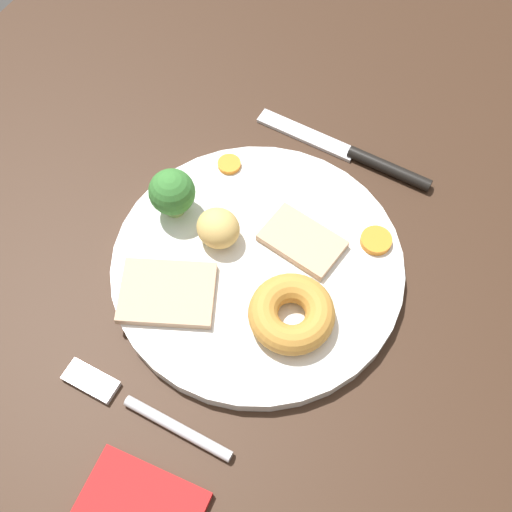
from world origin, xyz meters
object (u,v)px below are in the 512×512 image
Objects in this scene: meat_slice_under at (302,241)px; roast_potato_left at (218,228)px; broccoli_floret at (175,189)px; meat_slice_main at (167,293)px; knife at (358,156)px; carrot_coin_front at (229,164)px; fork at (141,408)px; carrot_coin_back at (376,241)px; yorkshire_pudding at (292,314)px; dinner_plate at (256,265)px.

meat_slice_under is 7.50cm from roast_potato_left.
broccoli_floret reaches higher than meat_slice_under.
meat_slice_main is 0.43× the size of knife.
carrot_coin_front is 0.12× the size of knife.
carrot_coin_back is at bearing -115.42° from fork.
yorkshire_pudding is at bearing 98.08° from knife.
roast_potato_left is at bearing -102.23° from broccoli_floret.
meat_slice_main is 12.66cm from meat_slice_under.
dinner_plate is at bearing -99.74° from broccoli_floret.
knife is (8.72, 5.68, -1.26)cm from carrot_coin_back.
meat_slice_under is at bearing -79.97° from broccoli_floret.
yorkshire_pudding is at bearing -131.58° from carrot_coin_front.
meat_slice_main and meat_slice_under have the same top height.
meat_slice_main reaches higher than fork.
dinner_plate is at bearing -37.14° from meat_slice_main.
meat_slice_main reaches higher than carrot_coin_front.
broccoli_floret reaches higher than yorkshire_pudding.
broccoli_floret is (8.07, 4.16, 2.31)cm from meat_slice_main.
knife is at bearing -18.77° from meat_slice_main.
knife is at bearing -99.36° from fork.
dinner_plate is 11.68× the size of carrot_coin_front.
fork is at bearing -171.50° from roast_potato_left.
yorkshire_pudding is 3.26× the size of carrot_coin_front.
roast_potato_left is 16.79cm from knife.
meat_slice_under is 0.46× the size of fork.
broccoli_floret is at bearing 50.45° from knife.
broccoli_floret is at bearing -68.12° from fork.
carrot_coin_front is 6.95cm from broccoli_floret.
meat_slice_under is at bearing -112.72° from carrot_coin_front.
meat_slice_under is 1.42× the size of broccoli_floret.
roast_potato_left reaches higher than meat_slice_main.
dinner_plate is 8.24cm from meat_slice_main.
yorkshire_pudding is 0.47× the size of fork.
meat_slice_under is 12.10cm from knife.
roast_potato_left is (0.47, 4.05, 2.37)cm from dinner_plate.
meat_slice_main is 3.62× the size of carrot_coin_front.
carrot_coin_front is at bearing 48.42° from yorkshire_pudding.
meat_slice_under is 10.83cm from carrot_coin_front.
roast_potato_left is at bearing -7.20° from meat_slice_main.
carrot_coin_front is (14.33, 2.43, -0.18)cm from meat_slice_main.
yorkshire_pudding is 10.08cm from roast_potato_left.
roast_potato_left is 0.26× the size of fork.
roast_potato_left is at bearing -155.77° from carrot_coin_front.
meat_slice_main is 2.03× the size of roast_potato_left.
meat_slice_main is 9.37cm from broccoli_floret.
meat_slice_under is 12.13cm from broccoli_floret.
roast_potato_left reaches higher than knife.
carrot_coin_back is 0.57× the size of broccoli_floret.
carrot_coin_front is at bearing 24.23° from roast_potato_left.
roast_potato_left reaches higher than fork.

